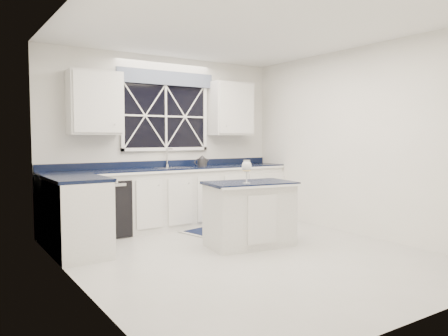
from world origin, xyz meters
TOP-DOWN VIEW (x-y plane):
  - ground at (0.00, 0.00)m, footprint 4.50×4.50m
  - back_wall at (0.00, 2.25)m, footprint 4.00×0.10m
  - base_cabinets at (-0.33, 1.78)m, footprint 3.99×1.60m
  - countertop at (0.00, 1.95)m, footprint 3.98×0.64m
  - dishwasher at (-1.10, 1.95)m, footprint 0.60×0.58m
  - window at (0.00, 2.20)m, footprint 1.65×0.09m
  - upper_cabinets at (0.00, 2.08)m, footprint 3.10×0.34m
  - faucet at (0.00, 2.14)m, footprint 0.05×0.20m
  - island at (0.29, 0.35)m, footprint 1.21×0.83m
  - rug at (0.49, 1.35)m, footprint 1.26×0.92m
  - kettle at (0.52, 1.96)m, footprint 0.26×0.18m
  - wine_glass at (0.14, 0.21)m, footprint 0.12×0.12m
  - soap_bottle at (0.64, 2.12)m, footprint 0.08×0.08m

SIDE VIEW (x-z plane):
  - ground at x=0.00m, z-range 0.00..0.00m
  - rug at x=0.49m, z-range 0.00..0.02m
  - dishwasher at x=-1.10m, z-range 0.00..0.82m
  - island at x=0.29m, z-range 0.00..0.84m
  - base_cabinets at x=-0.33m, z-range 0.00..0.90m
  - countertop at x=0.00m, z-range 0.90..0.94m
  - soap_bottle at x=0.64m, z-range 0.94..1.10m
  - kettle at x=0.52m, z-range 0.93..1.11m
  - wine_glass at x=0.14m, z-range 0.89..1.19m
  - faucet at x=0.00m, z-range 0.95..1.25m
  - back_wall at x=0.00m, z-range 0.00..2.70m
  - window at x=0.00m, z-range 1.20..2.46m
  - upper_cabinets at x=0.00m, z-range 1.45..2.35m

